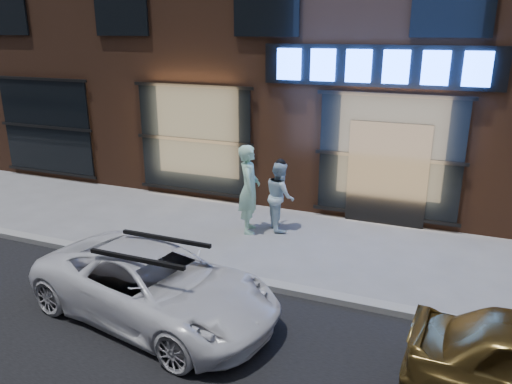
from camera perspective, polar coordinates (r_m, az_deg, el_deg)
ground at (r=8.66m, az=10.46°, el=-12.46°), size 90.00×90.00×0.00m
curb at (r=8.63m, az=10.48°, el=-12.12°), size 60.00×0.25×0.12m
man_bowtie at (r=11.03m, az=-0.79°, el=0.34°), size 0.70×0.85×1.99m
man_cap at (r=11.26m, az=2.76°, el=-0.42°), size 0.92×0.97×1.58m
white_suv at (r=8.06m, az=-11.54°, el=-10.34°), size 4.39×2.63×1.14m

